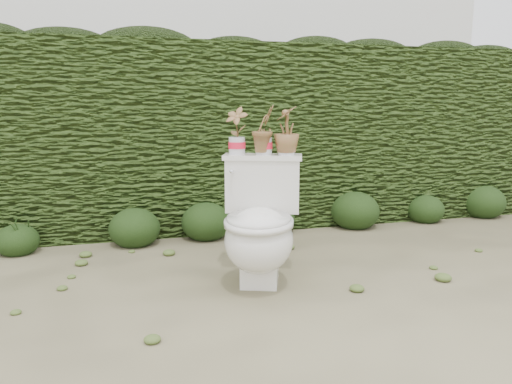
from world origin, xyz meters
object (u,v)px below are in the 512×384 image
object	(u,v)px
potted_plant_left	(237,132)
potted_plant_right	(287,132)
potted_plant_center	(264,131)
toilet	(260,227)

from	to	relation	value
potted_plant_left	potted_plant_right	bearing A→B (deg)	24.50
potted_plant_left	potted_plant_center	distance (m)	0.17
toilet	potted_plant_right	world-z (taller)	potted_plant_right
toilet	potted_plant_right	bearing A→B (deg)	57.86
potted_plant_left	potted_plant_center	size ratio (longest dim) A/B	0.96
toilet	potted_plant_right	distance (m)	0.63
potted_plant_left	potted_plant_right	world-z (taller)	potted_plant_right
toilet	potted_plant_center	xyz separation A→B (m)	(0.09, 0.22, 0.57)
toilet	potted_plant_center	world-z (taller)	potted_plant_center
potted_plant_left	toilet	bearing A→B (deg)	-30.79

